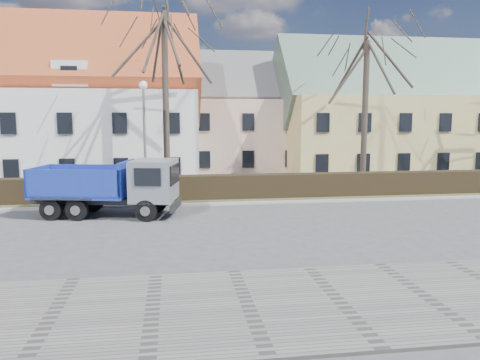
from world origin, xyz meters
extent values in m
plane|color=#48484B|center=(0.00, 0.00, 0.00)|extent=(120.00, 120.00, 0.00)
cube|color=slate|center=(0.00, -8.50, 0.04)|extent=(80.00, 5.00, 0.08)
cube|color=#A6A196|center=(0.00, 4.60, 0.06)|extent=(80.00, 0.30, 0.12)
cube|color=#444B2A|center=(0.00, 6.20, 0.05)|extent=(80.00, 3.00, 0.10)
cube|color=black|center=(0.00, 6.00, 0.65)|extent=(60.00, 0.90, 1.30)
imported|color=black|center=(-6.88, 10.79, 0.68)|extent=(4.26, 2.63, 1.35)
camera|label=1|loc=(-1.70, -18.90, 4.49)|focal=35.00mm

